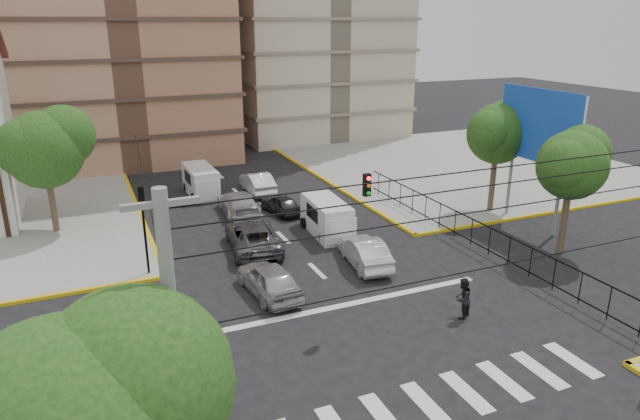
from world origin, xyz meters
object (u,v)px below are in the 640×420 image
van_left_lane (201,182)px  car_white_front_right (365,252)px  car_silver_front_left (269,279)px  pedestrian_crosswalk (463,298)px  traffic_light_nw (143,216)px  van_right_lane (328,219)px

van_left_lane → car_white_front_right: size_ratio=1.01×
car_silver_front_left → pedestrian_crosswalk: bearing=137.1°
traffic_light_nw → car_white_front_right: traffic_light_nw is taller
car_silver_front_left → pedestrian_crosswalk: (6.77, -5.24, 0.13)m
traffic_light_nw → pedestrian_crosswalk: bearing=-39.5°
traffic_light_nw → pedestrian_crosswalk: (11.56, -9.52, -2.22)m
van_right_lane → car_white_front_right: 4.70m
car_silver_front_left → car_white_front_right: bearing=-173.0°
van_right_lane → traffic_light_nw: bearing=-167.6°
traffic_light_nw → pedestrian_crosswalk: 15.14m
traffic_light_nw → van_left_lane: traffic_light_nw is taller
van_right_lane → pedestrian_crosswalk: 11.18m
van_right_lane → van_left_lane: (-5.07, 10.68, -0.00)m
car_white_front_right → pedestrian_crosswalk: (1.25, -6.42, 0.16)m
traffic_light_nw → pedestrian_crosswalk: traffic_light_nw is taller
van_right_lane → car_silver_front_left: bearing=-129.9°
pedestrian_crosswalk → car_silver_front_left: bearing=-66.6°
car_silver_front_left → car_white_front_right: (5.52, 1.19, -0.02)m
van_right_lane → car_white_front_right: size_ratio=1.03×
car_silver_front_left → car_white_front_right: size_ratio=1.00×
car_white_front_right → car_silver_front_left: bearing=19.8°
van_left_lane → car_white_front_right: bearing=-72.9°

